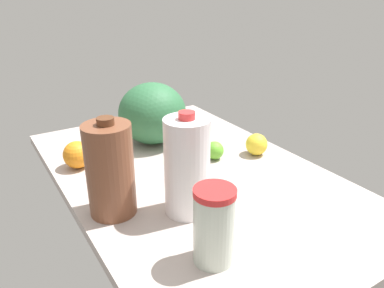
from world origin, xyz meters
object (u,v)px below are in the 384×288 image
lemon_beside_bowl (257,145)px  lime_near_front (215,150)px  watermelon (152,113)px  orange_far_back (77,155)px  chocolate_milk_jug (110,170)px  milk_jug (187,167)px  tumbler_cup (214,226)px

lemon_beside_bowl → lime_near_front: lemon_beside_bowl is taller
lemon_beside_bowl → lime_near_front: 15.32cm
watermelon → orange_far_back: bearing=101.6°
chocolate_milk_jug → watermelon: bearing=-39.2°
chocolate_milk_jug → lemon_beside_bowl: bearing=-82.6°
lemon_beside_bowl → orange_far_back: (23.33, 55.87, 0.68)cm
milk_jug → tumbler_cup: bearing=165.1°
watermelon → lemon_beside_bowl: watermelon is taller
chocolate_milk_jug → lime_near_front: (12.20, -40.91, -9.20)cm
lemon_beside_bowl → watermelon: bearing=40.6°
orange_far_back → lime_near_front: bearing=-113.8°
milk_jug → lime_near_front: size_ratio=4.40×
lemon_beside_bowl → lime_near_front: (5.02, 14.46, -0.67)cm
tumbler_cup → orange_far_back: size_ratio=1.97×
chocolate_milk_jug → tumbler_cup: size_ratio=1.49×
watermelon → lime_near_front: watermelon is taller
tumbler_cup → lemon_beside_bowl: (36.37, -43.81, -5.07)cm
milk_jug → orange_far_back: bearing=23.1°
milk_jug → lemon_beside_bowl: milk_jug is taller
milk_jug → tumbler_cup: (-19.36, 5.14, -4.10)cm
lime_near_front → chocolate_milk_jug: bearing=106.6°
chocolate_milk_jug → orange_far_back: (30.51, 0.50, -7.86)cm
tumbler_cup → chocolate_milk_jug: bearing=21.6°
lime_near_front → tumbler_cup: bearing=144.7°
chocolate_milk_jug → lime_near_front: chocolate_milk_jug is taller
lemon_beside_bowl → lime_near_front: bearing=70.8°
watermelon → tumbler_cup: (-65.97, 18.42, -2.41)cm
milk_jug → watermelon: bearing=-15.9°
lime_near_front → watermelon: bearing=24.0°
watermelon → chocolate_milk_jug: bearing=140.8°
chocolate_milk_jug → tumbler_cup: bearing=-158.4°
watermelon → chocolate_milk_jug: chocolate_milk_jug is taller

